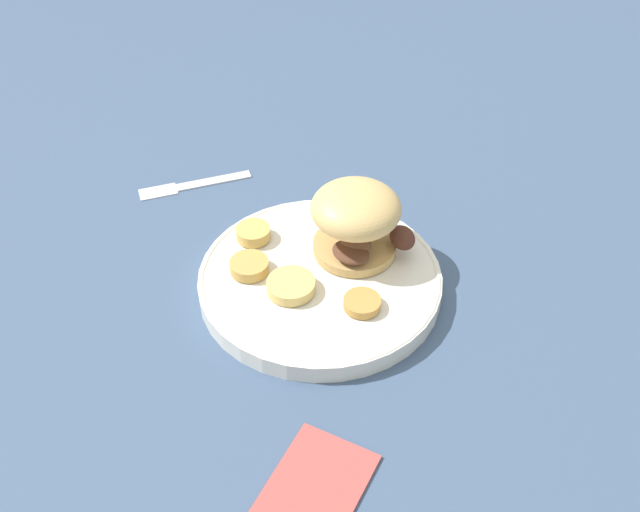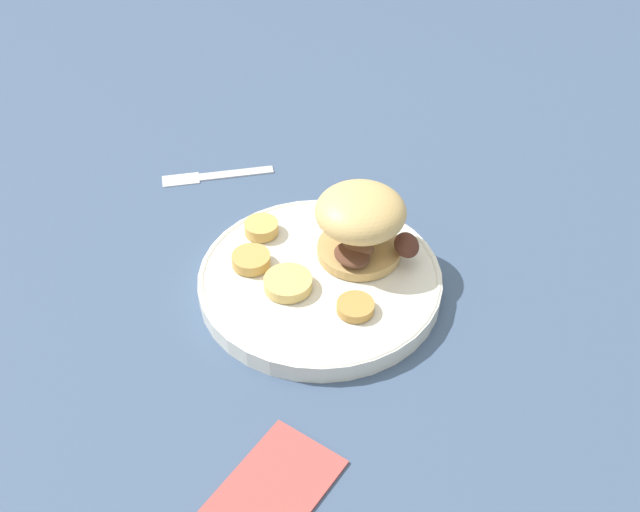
{
  "view_description": "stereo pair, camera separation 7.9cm",
  "coord_description": "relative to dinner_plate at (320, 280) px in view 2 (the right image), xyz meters",
  "views": [
    {
      "loc": [
        -0.56,
        0.2,
        0.58
      ],
      "look_at": [
        0.0,
        0.0,
        0.05
      ],
      "focal_mm": 42.0,
      "sensor_mm": 36.0,
      "label": 1
    },
    {
      "loc": [
        -0.58,
        0.12,
        0.58
      ],
      "look_at": [
        0.0,
        0.0,
        0.05
      ],
      "focal_mm": 42.0,
      "sensor_mm": 36.0,
      "label": 2
    }
  ],
  "objects": [
    {
      "name": "dinner_plate",
      "position": [
        0.0,
        0.0,
        0.0
      ],
      "size": [
        0.27,
        0.27,
        0.02
      ],
      "color": "white",
      "rests_on": "ground_plane"
    },
    {
      "name": "fork",
      "position": [
        0.24,
        0.09,
        -0.01
      ],
      "size": [
        0.02,
        0.15,
        0.0
      ],
      "color": "silver",
      "rests_on": "ground_plane"
    },
    {
      "name": "potato_round_1",
      "position": [
        0.03,
        0.07,
        0.02
      ],
      "size": [
        0.04,
        0.04,
        0.01
      ],
      "primitive_type": "cylinder",
      "color": "tan",
      "rests_on": "dinner_plate"
    },
    {
      "name": "potato_round_2",
      "position": [
        -0.06,
        -0.02,
        0.02
      ],
      "size": [
        0.04,
        0.04,
        0.01
      ],
      "primitive_type": "cylinder",
      "color": "#BC8942",
      "rests_on": "dinner_plate"
    },
    {
      "name": "napkin",
      "position": [
        -0.23,
        0.09,
        -0.01
      ],
      "size": [
        0.14,
        0.14,
        0.01
      ],
      "primitive_type": "cube",
      "rotation": [
        0.0,
        0.0,
        5.47
      ],
      "color": "#B24C47",
      "rests_on": "ground_plane"
    },
    {
      "name": "potato_round_0",
      "position": [
        -0.01,
        0.04,
        0.02
      ],
      "size": [
        0.05,
        0.05,
        0.01
      ],
      "primitive_type": "cylinder",
      "color": "#DBB766",
      "rests_on": "dinner_plate"
    },
    {
      "name": "sandwich",
      "position": [
        0.02,
        -0.05,
        0.06
      ],
      "size": [
        0.12,
        0.11,
        0.08
      ],
      "color": "tan",
      "rests_on": "dinner_plate"
    },
    {
      "name": "potato_round_3",
      "position": [
        0.08,
        0.05,
        0.02
      ],
      "size": [
        0.04,
        0.04,
        0.01
      ],
      "primitive_type": "cylinder",
      "color": "tan",
      "rests_on": "dinner_plate"
    },
    {
      "name": "ground_plane",
      "position": [
        0.0,
        0.0,
        -0.01
      ],
      "size": [
        4.0,
        4.0,
        0.0
      ],
      "primitive_type": "plane",
      "color": "#3D5170"
    }
  ]
}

